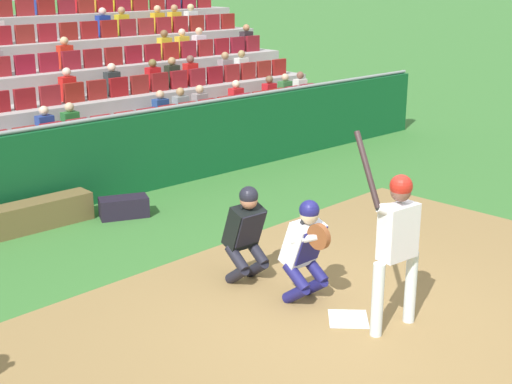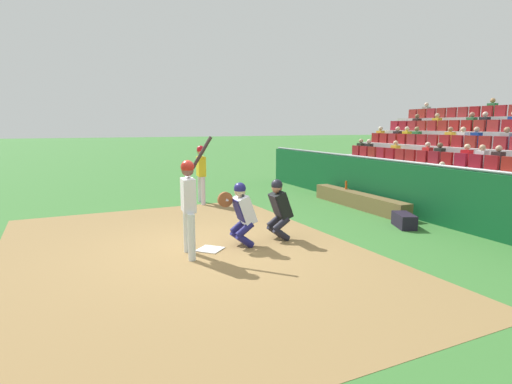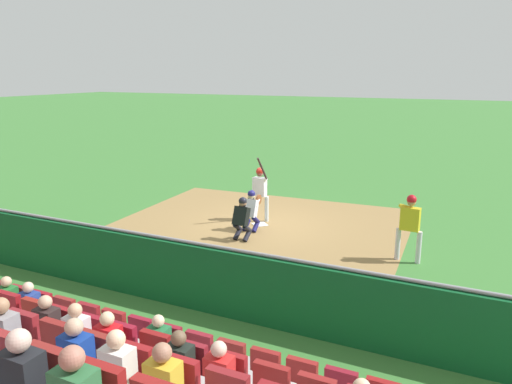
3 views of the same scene
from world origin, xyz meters
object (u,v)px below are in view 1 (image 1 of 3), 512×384
Objects in this scene: home_plate_marker at (348,319)px; home_plate_umpire at (246,230)px; catcher_crouching at (306,246)px; equipment_duffel_bag at (124,207)px; batter_at_plate at (397,235)px.

home_plate_umpire is (0.16, -1.56, 0.69)m from home_plate_marker.
home_plate_umpire is (0.14, -0.90, -0.02)m from catcher_crouching.
home_plate_umpire is at bearing -81.27° from catcher_crouching.
home_plate_marker is 0.58× the size of equipment_duffel_bag.
equipment_duffel_bag is (0.15, -5.21, -0.94)m from batter_at_plate.
home_plate_umpire is at bearing 108.68° from equipment_duffel_bag.
batter_at_plate is 1.69× the size of home_plate_umpire.
equipment_duffel_bag is at bearing -90.69° from home_plate_marker.
catcher_crouching is at bearing -78.25° from batter_at_plate.
home_plate_marker is at bearing -65.09° from batter_at_plate.
equipment_duffel_bag is (-0.08, -4.10, -0.56)m from catcher_crouching.
home_plate_marker is at bearing 111.90° from equipment_duffel_bag.
catcher_crouching reaches higher than equipment_duffel_bag.
catcher_crouching reaches higher than home_plate_marker.
batter_at_plate is 2.87× the size of equipment_duffel_bag.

